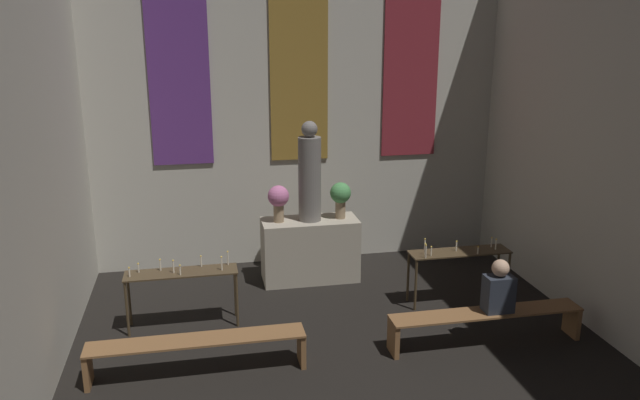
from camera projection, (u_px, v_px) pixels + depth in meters
wall_back at (298, 97)px, 10.14m from camera, size 6.95×0.16×5.52m
altar at (310, 250)px, 9.83m from camera, size 1.50×0.64×0.99m
statue at (310, 175)px, 9.51m from camera, size 0.35×0.35×1.55m
flower_vase_left at (278, 199)px, 9.51m from camera, size 0.33×0.33×0.57m
flower_vase_right at (340, 196)px, 9.69m from camera, size 0.33×0.33×0.57m
candle_rack_left at (182, 279)px, 8.23m from camera, size 1.47×0.38×0.98m
candle_rack_right at (459, 258)px, 8.98m from camera, size 1.47×0.38×0.98m
pew_back_left at (197, 347)px, 7.16m from camera, size 2.49×0.36×0.45m
pew_back_right at (486, 319)px, 7.84m from camera, size 2.49×0.36×0.45m
person_seated at (499, 289)px, 7.75m from camera, size 0.36×0.24×0.68m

